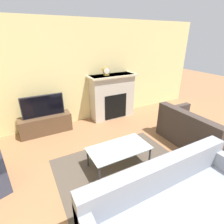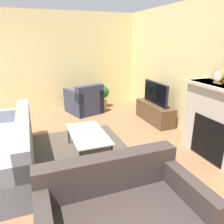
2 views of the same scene
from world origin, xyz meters
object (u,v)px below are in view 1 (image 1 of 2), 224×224
Objects in this scene: mantel_clock at (106,71)px; coffee_table at (119,149)px; couch_sectional at (173,208)px; tv at (43,106)px; couch_loveseat at (195,132)px.

coffee_table is at bearing -110.74° from mantel_clock.
couch_sectional is at bearing -89.19° from coffee_table.
mantel_clock reaches higher than tv.
mantel_clock is (0.74, 3.32, 1.11)m from couch_sectional.
mantel_clock is (0.76, 2.01, 1.04)m from coffee_table.
mantel_clock is at bearing 77.38° from couch_sectional.
couch_loveseat is at bearing -36.42° from tv.
mantel_clock reaches higher than couch_loveseat.
tv is at bearing 116.83° from coffee_table.
couch_loveseat is 2.69m from mantel_clock.
tv is 0.43× the size of couch_sectional.
tv is 2.22m from coffee_table.
tv is 3.60m from couch_loveseat.
couch_sectional is 2.05× the size of coffee_table.
couch_loveseat reaches higher than coffee_table.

